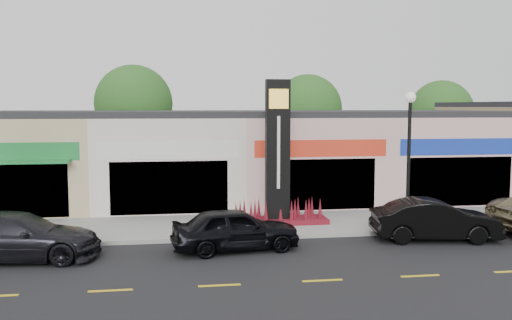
# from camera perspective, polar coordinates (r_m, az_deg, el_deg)

# --- Properties ---
(ground) EXTENTS (120.00, 120.00, 0.00)m
(ground) POSITION_cam_1_polar(r_m,az_deg,el_deg) (18.60, -4.59, -10.09)
(ground) COLOR black
(ground) RESTS_ON ground
(sidewalk) EXTENTS (52.00, 4.30, 0.15)m
(sidewalk) POSITION_cam_1_polar(r_m,az_deg,el_deg) (22.79, -5.31, -6.95)
(sidewalk) COLOR gray
(sidewalk) RESTS_ON ground
(curb) EXTENTS (52.00, 0.20, 0.15)m
(curb) POSITION_cam_1_polar(r_m,az_deg,el_deg) (20.60, -4.98, -8.31)
(curb) COLOR gray
(curb) RESTS_ON ground
(shop_beige) EXTENTS (7.00, 10.85, 4.80)m
(shop_beige) POSITION_cam_1_polar(r_m,az_deg,el_deg) (30.36, -22.32, 0.24)
(shop_beige) COLOR tan
(shop_beige) RESTS_ON ground
(shop_cream) EXTENTS (7.00, 10.01, 4.80)m
(shop_cream) POSITION_cam_1_polar(r_m,az_deg,el_deg) (29.46, -8.99, 0.45)
(shop_cream) COLOR beige
(shop_cream) RESTS_ON ground
(shop_pink_w) EXTENTS (7.00, 10.01, 4.80)m
(shop_pink_w) POSITION_cam_1_polar(r_m,az_deg,el_deg) (30.19, 4.42, 0.62)
(shop_pink_w) COLOR #CEA29D
(shop_pink_w) RESTS_ON ground
(shop_pink_e) EXTENTS (7.00, 10.01, 4.80)m
(shop_pink_e) POSITION_cam_1_polar(r_m,az_deg,el_deg) (32.45, 16.57, 0.76)
(shop_pink_e) COLOR #CEA29D
(shop_pink_e) RESTS_ON ground
(tree_rear_west) EXTENTS (5.20, 5.20, 7.83)m
(tree_rear_west) POSITION_cam_1_polar(r_m,az_deg,el_deg) (37.47, -12.76, 5.80)
(tree_rear_west) COLOR #382619
(tree_rear_west) RESTS_ON ground
(tree_rear_mid) EXTENTS (4.80, 4.80, 7.29)m
(tree_rear_mid) POSITION_cam_1_polar(r_m,az_deg,el_deg) (38.46, 5.46, 5.41)
(tree_rear_mid) COLOR #382619
(tree_rear_mid) RESTS_ON ground
(tree_rear_east) EXTENTS (4.60, 4.60, 6.94)m
(tree_rear_east) POSITION_cam_1_polar(r_m,az_deg,el_deg) (41.97, 18.89, 4.80)
(tree_rear_east) COLOR #382619
(tree_rear_east) RESTS_ON ground
(lamp_east_near) EXTENTS (0.44, 0.44, 5.47)m
(lamp_east_near) POSITION_cam_1_polar(r_m,az_deg,el_deg) (22.37, 15.81, 1.43)
(lamp_east_near) COLOR black
(lamp_east_near) RESTS_ON sidewalk
(pylon_sign) EXTENTS (4.20, 1.30, 6.00)m
(pylon_sign) POSITION_cam_1_polar(r_m,az_deg,el_deg) (22.61, 2.28, -1.37)
(pylon_sign) COLOR #590F16
(pylon_sign) RESTS_ON sidewalk
(car_dark_sedan) EXTENTS (2.54, 5.53, 1.57)m
(car_dark_sedan) POSITION_cam_1_polar(r_m,az_deg,el_deg) (19.61, -23.91, -7.38)
(car_dark_sedan) COLOR black
(car_dark_sedan) RESTS_ON ground
(car_black_sedan) EXTENTS (2.39, 4.67, 1.52)m
(car_black_sedan) POSITION_cam_1_polar(r_m,az_deg,el_deg) (19.15, -2.18, -7.27)
(car_black_sedan) COLOR black
(car_black_sedan) RESTS_ON ground
(car_black_conv) EXTENTS (2.31, 4.89, 1.55)m
(car_black_conv) POSITION_cam_1_polar(r_m,az_deg,el_deg) (21.62, 18.31, -6.02)
(car_black_conv) COLOR black
(car_black_conv) RESTS_ON ground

